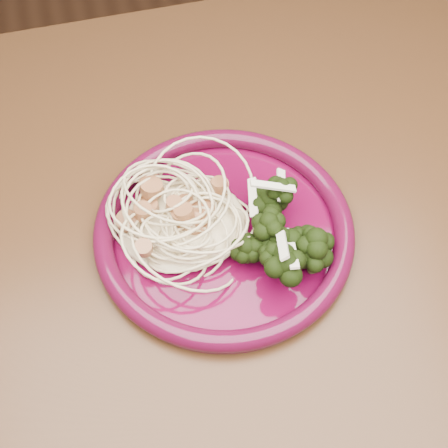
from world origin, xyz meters
The scene contains 6 objects.
dining_table centered at (0.00, 0.00, 0.65)m, with size 1.20×0.80×0.75m.
dinner_plate centered at (-0.03, 0.04, 0.76)m, with size 0.33×0.33×0.02m.
spaghetti_pile centered at (-0.07, 0.06, 0.77)m, with size 0.12×0.11×0.03m, color beige.
scallop_cluster centered at (-0.07, 0.06, 0.80)m, with size 0.11×0.11×0.04m, color #A26D46, non-canonical shape.
broccoli_pile centered at (0.01, 0.02, 0.78)m, with size 0.07×0.12×0.04m, color black.
onion_garnish centered at (0.01, 0.02, 0.80)m, with size 0.05×0.08×0.04m, color white, non-canonical shape.
Camera 1 is at (-0.11, -0.27, 1.26)m, focal length 50.00 mm.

